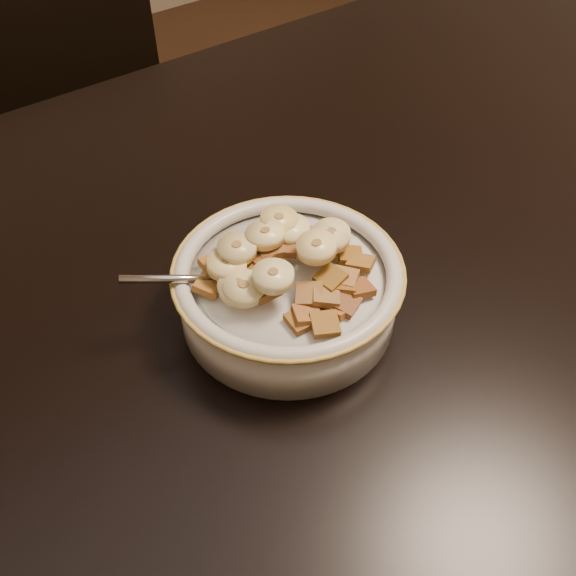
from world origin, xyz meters
TOP-DOWN VIEW (x-y plane):
  - floor at (0.00, 0.00)m, footprint 4.00×4.50m
  - table at (0.00, 0.00)m, footprint 1.40×0.91m
  - chair at (-0.04, 0.67)m, footprint 0.45×0.45m
  - cereal_bowl at (-0.14, -0.01)m, footprint 0.18×0.18m
  - milk at (-0.14, -0.01)m, footprint 0.15×0.15m
  - spoon at (-0.16, 0.00)m, footprint 0.05×0.05m
  - cereal_square_0 at (-0.09, -0.02)m, footprint 0.03×0.03m
  - cereal_square_1 at (-0.14, 0.01)m, footprint 0.03×0.03m
  - cereal_square_2 at (-0.17, 0.00)m, footprint 0.03×0.03m
  - cereal_square_3 at (-0.16, -0.06)m, footprint 0.03×0.03m
  - cereal_square_4 at (-0.17, 0.03)m, footprint 0.03×0.03m
  - cereal_square_5 at (-0.11, -0.06)m, footprint 0.02×0.02m
  - cereal_square_6 at (-0.11, -0.05)m, footprint 0.03×0.03m
  - cereal_square_7 at (-0.12, -0.04)m, footprint 0.02×0.02m
  - cereal_square_8 at (-0.09, 0.01)m, footprint 0.03×0.03m
  - cereal_square_9 at (-0.10, 0.00)m, footprint 0.02×0.02m
  - cereal_square_10 at (-0.13, -0.06)m, footprint 0.02×0.02m
  - cereal_square_11 at (-0.14, 0.02)m, footprint 0.03×0.03m
  - cereal_square_12 at (-0.15, 0.04)m, footprint 0.03×0.03m
  - cereal_square_13 at (-0.14, -0.04)m, footprint 0.03×0.03m
  - cereal_square_14 at (-0.16, -0.06)m, footprint 0.02×0.02m
  - cereal_square_15 at (-0.12, -0.06)m, footprint 0.03×0.03m
  - cereal_square_16 at (-0.10, -0.01)m, footprint 0.03×0.03m
  - cereal_square_17 at (-0.17, -0.01)m, footprint 0.03×0.03m
  - cereal_square_18 at (-0.16, -0.01)m, footprint 0.03×0.03m
  - cereal_square_19 at (-0.13, 0.00)m, footprint 0.03×0.03m
  - cereal_square_20 at (-0.15, -0.07)m, footprint 0.03×0.03m
  - cereal_square_21 at (-0.09, -0.04)m, footprint 0.03×0.03m
  - cereal_square_22 at (-0.13, -0.05)m, footprint 0.03×0.03m
  - cereal_square_23 at (-0.11, -0.05)m, footprint 0.03×0.03m
  - cereal_square_24 at (-0.16, -0.01)m, footprint 0.02×0.02m
  - cereal_square_25 at (-0.18, 0.03)m, footprint 0.02×0.02m
  - cereal_square_26 at (-0.15, 0.03)m, footprint 0.03×0.03m
  - cereal_square_27 at (-0.15, 0.01)m, footprint 0.02×0.02m
  - cereal_square_28 at (-0.17, -0.02)m, footprint 0.02×0.02m
  - cereal_square_29 at (-0.11, 0.01)m, footprint 0.02×0.02m
  - cereal_square_30 at (-0.20, 0.01)m, footprint 0.03×0.03m
  - banana_slice_0 at (-0.17, 0.02)m, footprint 0.04×0.04m
  - banana_slice_1 at (-0.10, -0.01)m, footprint 0.04×0.04m
  - banana_slice_2 at (-0.17, 0.02)m, footprint 0.04×0.04m
  - banana_slice_3 at (-0.18, -0.01)m, footprint 0.03×0.03m
  - banana_slice_4 at (-0.14, 0.02)m, footprint 0.04×0.04m
  - banana_slice_5 at (-0.16, -0.03)m, footprint 0.03×0.03m
  - banana_slice_6 at (-0.18, -0.01)m, footprint 0.04×0.04m
  - banana_slice_7 at (-0.10, -0.01)m, footprint 0.03×0.03m
  - banana_slice_8 at (-0.12, 0.02)m, footprint 0.04×0.04m
  - banana_slice_9 at (-0.12, 0.01)m, footprint 0.04×0.04m
  - banana_slice_10 at (-0.18, 0.01)m, footprint 0.04×0.04m
  - banana_slice_11 at (-0.12, -0.02)m, footprint 0.04×0.04m

SIDE VIEW (x-z plane):
  - floor at x=0.00m, z-range -0.10..0.00m
  - chair at x=-0.04m, z-range 0.00..0.93m
  - table at x=0.00m, z-range 0.71..0.75m
  - cereal_bowl at x=-0.14m, z-range 0.75..0.79m
  - milk at x=-0.14m, z-range 0.79..0.79m
  - spoon at x=-0.16m, z-range 0.79..0.80m
  - cereal_square_10 at x=-0.13m, z-range 0.79..0.80m
  - cereal_square_14 at x=-0.16m, z-range 0.79..0.80m
  - cereal_square_25 at x=-0.18m, z-range 0.79..0.80m
  - cereal_square_0 at x=-0.09m, z-range 0.79..0.80m
  - cereal_square_4 at x=-0.17m, z-range 0.79..0.80m
  - cereal_square_15 at x=-0.12m, z-range 0.79..0.81m
  - cereal_square_5 at x=-0.11m, z-range 0.79..0.81m
  - cereal_square_21 at x=-0.09m, z-range 0.79..0.81m
  - cereal_square_3 at x=-0.16m, z-range 0.80..0.81m
  - cereal_square_20 at x=-0.15m, z-range 0.80..0.81m
  - cereal_square_30 at x=-0.20m, z-range 0.80..0.81m
  - cereal_square_8 at x=-0.09m, z-range 0.80..0.81m
  - cereal_square_12 at x=-0.15m, z-range 0.80..0.81m
  - cereal_square_26 at x=-0.15m, z-range 0.80..0.81m
  - cereal_square_23 at x=-0.11m, z-range 0.80..0.81m
  - cereal_square_9 at x=-0.10m, z-range 0.80..0.81m
  - cereal_square_6 at x=-0.11m, z-range 0.80..0.81m
  - cereal_square_13 at x=-0.14m, z-range 0.80..0.81m
  - cereal_square_22 at x=-0.13m, z-range 0.80..0.81m
  - cereal_square_28 at x=-0.17m, z-range 0.80..0.81m
  - cereal_square_16 at x=-0.10m, z-range 0.80..0.81m
  - cereal_square_17 at x=-0.17m, z-range 0.80..0.81m
  - cereal_square_2 at x=-0.17m, z-range 0.80..0.81m
  - cereal_square_7 at x=-0.12m, z-range 0.80..0.81m
  - cereal_square_11 at x=-0.14m, z-range 0.80..0.81m
  - cereal_square_18 at x=-0.16m, z-range 0.80..0.81m
  - cereal_square_24 at x=-0.16m, z-range 0.81..0.81m
  - cereal_square_29 at x=-0.11m, z-range 0.81..0.82m
  - banana_slice_3 at x=-0.18m, z-range 0.80..0.82m
  - banana_slice_0 at x=-0.17m, z-range 0.81..0.82m
  - banana_slice_6 at x=-0.18m, z-range 0.81..0.82m
  - cereal_square_27 at x=-0.15m, z-range 0.81..0.82m
  - cereal_square_1 at x=-0.14m, z-range 0.81..0.82m
  - banana_slice_10 at x=-0.18m, z-range 0.81..0.82m
  - cereal_square_19 at x=-0.13m, z-range 0.81..0.82m
  - banana_slice_7 at x=-0.10m, z-range 0.81..0.82m
  - banana_slice_1 at x=-0.10m, z-range 0.81..0.82m
  - banana_slice_9 at x=-0.12m, z-range 0.81..0.82m
  - banana_slice_2 at x=-0.17m, z-range 0.82..0.83m
  - banana_slice_8 at x=-0.12m, z-range 0.81..0.83m
  - banana_slice_4 at x=-0.14m, z-range 0.82..0.83m
  - banana_slice_5 at x=-0.16m, z-range 0.82..0.83m
  - banana_slice_11 at x=-0.12m, z-range 0.82..0.83m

